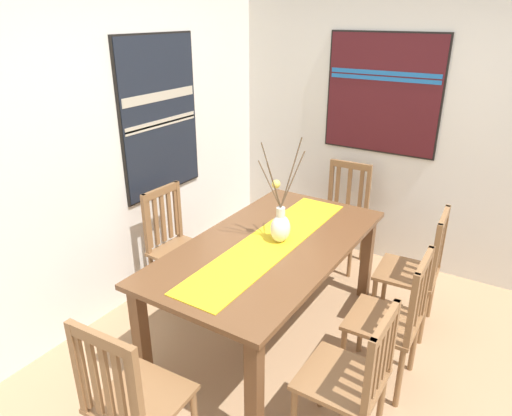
% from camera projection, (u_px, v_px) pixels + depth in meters
% --- Properties ---
extents(ground_plane, '(6.40, 6.40, 0.03)m').
position_uv_depth(ground_plane, '(330.00, 379.00, 3.06)').
color(ground_plane, '#A37F5B').
extents(wall_back, '(6.40, 0.12, 2.70)m').
position_uv_depth(wall_back, '(111.00, 140.00, 3.44)').
color(wall_back, silver).
rests_on(wall_back, ground_plane).
extents(wall_side, '(0.12, 6.40, 2.70)m').
position_uv_depth(wall_side, '(428.00, 123.00, 3.97)').
color(wall_side, silver).
rests_on(wall_side, ground_plane).
extents(dining_table, '(1.89, 1.00, 0.76)m').
position_uv_depth(dining_table, '(270.00, 256.00, 3.23)').
color(dining_table, brown).
rests_on(dining_table, ground_plane).
extents(table_runner, '(1.74, 0.36, 0.01)m').
position_uv_depth(table_runner, '(270.00, 243.00, 3.19)').
color(table_runner, gold).
rests_on(table_runner, dining_table).
extents(centerpiece_vase, '(0.30, 0.25, 0.73)m').
position_uv_depth(centerpiece_vase, '(280.00, 224.00, 3.17)').
color(centerpiece_vase, silver).
rests_on(centerpiece_vase, dining_table).
extents(chair_0, '(0.45, 0.45, 0.95)m').
position_uv_depth(chair_0, '(416.00, 269.00, 3.39)').
color(chair_0, brown).
rests_on(chair_0, ground_plane).
extents(chair_1, '(0.42, 0.42, 0.90)m').
position_uv_depth(chair_1, '(353.00, 378.00, 2.39)').
color(chair_1, brown).
rests_on(chair_1, ground_plane).
extents(chair_2, '(0.43, 0.43, 0.94)m').
position_uv_depth(chair_2, '(392.00, 319.00, 2.85)').
color(chair_2, brown).
rests_on(chair_2, ground_plane).
extents(chair_3, '(0.44, 0.44, 0.96)m').
position_uv_depth(chair_3, '(342.00, 214.00, 4.31)').
color(chair_3, brown).
rests_on(chair_3, ground_plane).
extents(chair_4, '(0.44, 0.44, 0.95)m').
position_uv_depth(chair_4, '(176.00, 244.00, 3.74)').
color(chair_4, brown).
rests_on(chair_4, ground_plane).
extents(chair_5, '(0.44, 0.44, 0.97)m').
position_uv_depth(chair_5, '(131.00, 399.00, 2.24)').
color(chair_5, brown).
rests_on(chair_5, ground_plane).
extents(painting_on_back_wall, '(0.86, 0.05, 1.28)m').
position_uv_depth(painting_on_back_wall, '(160.00, 117.00, 3.73)').
color(painting_on_back_wall, black).
extents(painting_on_side_wall, '(0.05, 1.02, 1.04)m').
position_uv_depth(painting_on_side_wall, '(383.00, 94.00, 4.03)').
color(painting_on_side_wall, black).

